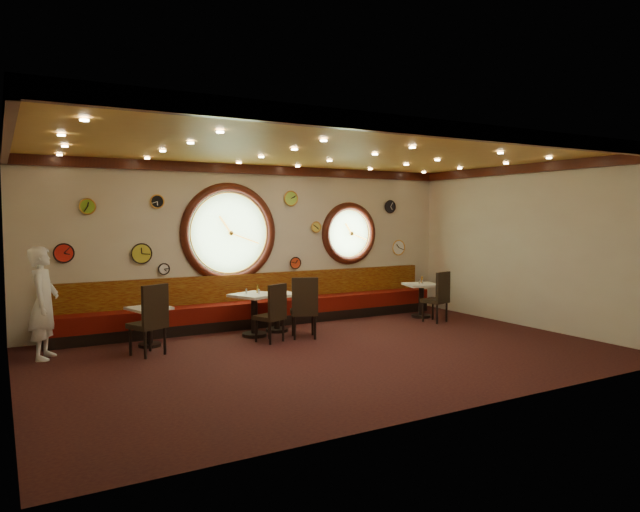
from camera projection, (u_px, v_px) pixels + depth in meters
The scene contains 50 objects.
floor at pixel (333, 353), 9.06m from camera, with size 9.00×6.00×0.00m, color black.
ceiling at pixel (333, 150), 8.84m from camera, with size 9.00×6.00×0.02m, color gold.
wall_back at pixel (257, 245), 11.55m from camera, with size 9.00×0.02×3.20m, color beige.
wall_front at pixel (471, 268), 6.35m from camera, with size 9.00×0.02×3.20m, color beige.
wall_left at pixel (6, 265), 6.73m from camera, with size 0.02×6.00×3.20m, color beige.
wall_right at pixel (530, 246), 11.17m from camera, with size 0.02×6.00×3.20m, color beige.
molding_back at pixel (257, 170), 11.40m from camera, with size 9.00×0.10×0.18m, color #341009.
molding_front at pixel (470, 132), 6.29m from camera, with size 9.00×0.10×0.18m, color #341009.
molding_left at pixel (6, 137), 6.65m from camera, with size 0.10×6.00×0.18m, color #341009.
molding_right at pixel (530, 168), 11.04m from camera, with size 0.10×6.00×0.18m, color #341009.
banquette_base at pixel (263, 320), 11.41m from camera, with size 8.00×0.55×0.20m, color black.
banquette_seat at pixel (263, 308), 11.40m from camera, with size 8.00×0.55×0.30m, color #570B07.
banquette_back at pixel (258, 287), 11.56m from camera, with size 8.00×0.10×0.55m, color #5E1407.
porthole_left_glass at pixel (229, 233), 11.23m from camera, with size 1.66×1.66×0.02m, color #7FA965.
porthole_left_frame at pixel (229, 233), 11.22m from camera, with size 1.98×1.98×0.18m, color #341009.
porthole_left_ring at pixel (230, 233), 11.20m from camera, with size 1.61×1.61×0.03m, color gold.
porthole_right_glass at pixel (349, 233), 12.62m from camera, with size 1.10×1.10×0.02m, color #7FA965.
porthole_right_frame at pixel (349, 233), 12.60m from camera, with size 1.38×1.38×0.18m, color #341009.
porthole_right_ring at pixel (350, 233), 12.58m from camera, with size 1.09×1.09×0.03m, color gold.
wall_clock_0 at pixel (87, 206), 9.89m from camera, with size 0.26×0.26×0.03m, color #77AC22.
wall_clock_1 at pixel (164, 269), 10.61m from camera, with size 0.20×0.20×0.03m, color white.
wall_clock_2 at pixel (157, 202), 10.47m from camera, with size 0.24×0.24×0.03m, color black.
wall_clock_3 at pixel (64, 253), 9.75m from camera, with size 0.32×0.32×0.03m, color red.
wall_clock_4 at pixel (316, 227), 12.16m from camera, with size 0.22×0.22×0.03m, color #E4D24C.
wall_clock_5 at pixel (295, 263), 11.96m from camera, with size 0.24×0.24×0.03m, color red.
wall_clock_6 at pixel (390, 207), 13.09m from camera, with size 0.28×0.28×0.03m, color black.
wall_clock_7 at pixel (142, 254), 10.39m from camera, with size 0.36×0.36×0.03m, color yellow.
wall_clock_8 at pixel (398, 248), 13.28m from camera, with size 0.34×0.34×0.03m, color white.
wall_clock_9 at pixel (291, 198), 11.82m from camera, with size 0.30×0.30×0.03m, color #A7E046.
table_a at pixel (149, 322), 9.53m from camera, with size 0.74×0.74×0.67m.
table_b at pixel (254, 309), 10.33m from camera, with size 0.93×0.93×0.78m.
table_c at pixel (277, 307), 10.77m from camera, with size 0.66×0.66×0.73m.
table_d at pixel (421, 296), 12.28m from camera, with size 0.81×0.81×0.73m.
chair_a at pixel (151, 315), 8.86m from camera, with size 0.62×0.62×0.70m.
chair_b at pixel (273, 309), 9.82m from camera, with size 0.56×0.56×0.63m.
chair_c at pixel (304, 304), 10.11m from camera, with size 0.60×0.60×0.68m.
chair_d at pixel (439, 293), 11.68m from camera, with size 0.53×0.53×0.65m.
condiment_a_salt at pixel (147, 305), 9.49m from camera, with size 0.03×0.03×0.09m, color silver.
condiment_b_salt at pixel (246, 291), 10.32m from camera, with size 0.03×0.03×0.09m, color silver.
condiment_c_salt at pixel (274, 291), 10.73m from camera, with size 0.03×0.03×0.10m, color silver.
condiment_d_salt at pixel (419, 282), 12.22m from camera, with size 0.03×0.03×0.09m, color silver.
condiment_a_pepper at pixel (150, 305), 9.47m from camera, with size 0.03×0.03×0.09m, color silver.
condiment_b_pepper at pixel (259, 291), 10.32m from camera, with size 0.03×0.03×0.09m, color silver.
condiment_c_pepper at pixel (280, 291), 10.77m from camera, with size 0.03×0.03×0.09m, color silver.
condiment_d_pepper at pixel (422, 282), 12.21m from camera, with size 0.03×0.03×0.09m, color silver.
condiment_a_bottle at pixel (155, 301), 9.63m from camera, with size 0.06×0.06×0.18m, color #C77D2E.
condiment_b_bottle at pixel (258, 289), 10.45m from camera, with size 0.05×0.05×0.15m, color gold.
condiment_c_bottle at pixel (278, 288), 10.90m from camera, with size 0.05×0.05×0.15m, color gold.
condiment_d_bottle at pixel (422, 280), 12.42m from camera, with size 0.04×0.04×0.14m, color gold.
waiter at pixel (44, 303), 8.68m from camera, with size 0.63×0.41×1.72m, color white.
Camera 1 is at (-4.59, -7.67, 2.18)m, focal length 32.00 mm.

